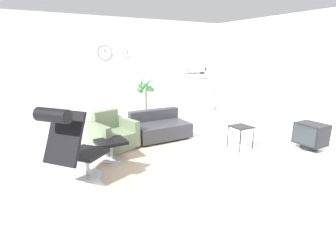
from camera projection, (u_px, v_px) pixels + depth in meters
ground_plane at (172, 159)px, 4.85m from camera, size 12.00×12.00×0.00m
wall_back at (114, 72)px, 7.05m from camera, size 12.00×0.09×2.80m
wall_right at (302, 75)px, 6.17m from camera, size 0.06×12.00×2.80m
round_rug at (165, 163)px, 4.70m from camera, size 2.40×2.40×0.01m
lounge_chair at (70, 140)px, 3.74m from camera, size 1.05×0.99×1.22m
ottoman at (111, 145)px, 4.74m from camera, size 0.53×0.45×0.38m
armchair_red at (112, 135)px, 5.37m from camera, size 0.94×0.94×0.76m
couch_low at (159, 128)px, 6.04m from camera, size 1.25×0.87×0.61m
side_table at (241, 129)px, 5.29m from camera, size 0.39×0.39×0.48m
crt_television at (311, 135)px, 5.30m from camera, size 0.45×0.55×0.54m
potted_plant at (146, 103)px, 7.03m from camera, size 0.56×0.56×1.34m
shelf_unit at (199, 74)px, 8.09m from camera, size 1.15×0.28×1.95m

